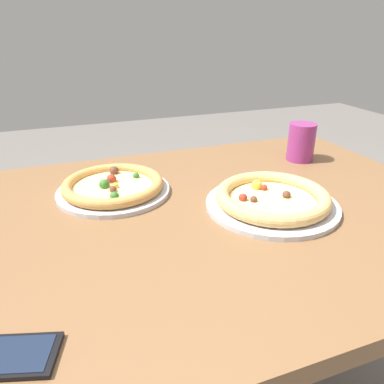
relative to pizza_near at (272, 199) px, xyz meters
The scene contains 5 objects.
dining_table 0.23m from the pizza_near, 167.13° to the left, with size 1.37×0.92×0.75m.
pizza_near is the anchor object (origin of this frame).
pizza_far 0.41m from the pizza_near, 148.01° to the left, with size 0.30×0.30×0.04m.
drink_cup_colored 0.38m from the pizza_near, 44.69° to the left, with size 0.09×0.09×0.12m.
cell_phone 0.64m from the pizza_near, 155.51° to the right, with size 0.17×0.11×0.01m.
Camera 1 is at (-0.28, -0.74, 1.16)m, focal length 34.77 mm.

